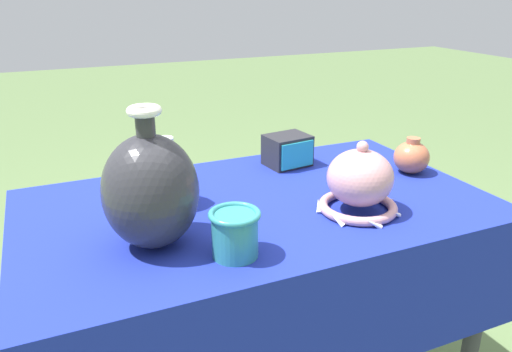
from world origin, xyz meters
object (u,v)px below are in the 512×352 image
vase_tall_bulbous (151,191)px  jar_round_terracotta (411,157)px  mosaic_tile_box (288,150)px  jar_round_porcelain (167,175)px  cup_wide_teal (235,232)px  vase_dome_bell (360,183)px

vase_tall_bulbous → jar_round_terracotta: 0.77m
vase_tall_bulbous → jar_round_terracotta: vase_tall_bulbous is taller
mosaic_tile_box → jar_round_porcelain: size_ratio=0.79×
mosaic_tile_box → cup_wide_teal: bearing=-135.3°
jar_round_terracotta → jar_round_porcelain: bearing=175.1°
mosaic_tile_box → cup_wide_teal: size_ratio=1.30×
jar_round_porcelain → jar_round_terracotta: (0.68, -0.06, -0.03)m
vase_dome_bell → cup_wide_teal: 0.35m
vase_tall_bulbous → jar_round_terracotta: size_ratio=2.84×
vase_tall_bulbous → jar_round_terracotta: (0.76, 0.12, -0.07)m
cup_wide_teal → jar_round_porcelain: 0.30m
cup_wide_teal → jar_round_porcelain: jar_round_porcelain is taller
vase_dome_bell → jar_round_terracotta: size_ratio=1.96×
mosaic_tile_box → cup_wide_teal: (-0.33, -0.43, 0.01)m
vase_dome_bell → jar_round_porcelain: size_ratio=1.18×
vase_tall_bulbous → vase_dome_bell: size_ratio=1.44×
mosaic_tile_box → jar_round_porcelain: bearing=-168.1°
vase_dome_bell → mosaic_tile_box: 0.35m
vase_dome_bell → jar_round_porcelain: (-0.40, 0.21, 0.01)m
vase_tall_bulbous → mosaic_tile_box: vase_tall_bulbous is taller
vase_tall_bulbous → cup_wide_teal: vase_tall_bulbous is taller
cup_wide_teal → mosaic_tile_box: bearing=52.0°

